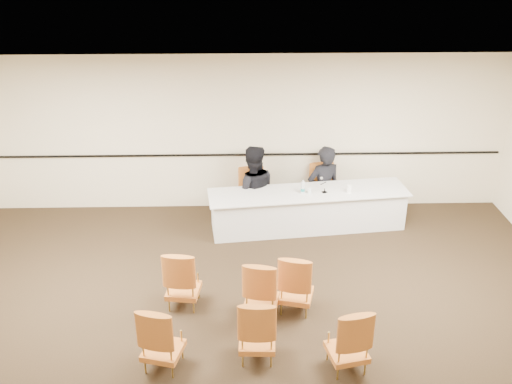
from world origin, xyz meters
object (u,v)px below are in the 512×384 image
microphone (325,186)px  aud_chair_back_right (348,337)px  panel_table (308,210)px  aud_chair_front_right (296,282)px  panelist_second_chair (252,194)px  aud_chair_back_left (162,336)px  panelist_main_chair (323,190)px  aud_chair_front_left (183,277)px  drinking_glass (309,191)px  coffee_cup (349,189)px  aud_chair_back_mid (257,328)px  panelist_second (252,193)px  aud_chair_front_mid (262,288)px  water_bottle (303,187)px  panelist_main (323,192)px

microphone → aud_chair_back_right: microphone is taller
panel_table → aud_chair_front_right: aud_chair_front_right is taller
panelist_second_chair → aud_chair_back_left: size_ratio=1.00×
panelist_main_chair → aud_chair_front_left: same height
panel_table → drinking_glass: 0.41m
coffee_cup → aud_chair_back_mid: aud_chair_back_mid is taller
panel_table → panelist_second: bearing=150.2°
panelist_second → aud_chair_front_mid: panelist_second is taller
panelist_second_chair → microphone: bearing=-26.6°
microphone → water_bottle: size_ratio=1.02×
aud_chair_front_left → panel_table: bearing=55.7°
water_bottle → aud_chair_back_mid: water_bottle is taller
drinking_glass → aud_chair_front_mid: bearing=-110.3°
panelist_main → aud_chair_back_right: 4.26m
aud_chair_front_mid → aud_chair_back_right: size_ratio=1.00×
aud_chair_back_left → panelist_main: bearing=73.3°
panelist_main_chair → aud_chair_back_left: bearing=-128.2°
aud_chair_front_mid → panelist_second: bearing=103.2°
panel_table → aud_chair_front_right: size_ratio=3.78×
panel_table → aud_chair_front_right: 2.49m
panel_table → coffee_cup: 0.84m
panelist_main → aud_chair_front_left: panelist_main is taller
panel_table → microphone: (0.28, -0.04, 0.49)m
microphone → aud_chair_back_right: 3.65m
panelist_second → panelist_second_chair: (-0.00, 0.00, -0.03)m
water_bottle → microphone: bearing=2.3°
panel_table → panelist_main_chair: panelist_main_chair is taller
aud_chair_front_mid → microphone: bearing=76.5°
drinking_glass → aud_chair_front_right: 2.45m
panelist_main_chair → panelist_second_chair: bearing=-180.0°
panelist_second_chair → aud_chair_front_left: size_ratio=1.00×
panelist_main → panel_table: bearing=39.5°
coffee_cup → panelist_second_chair: bearing=164.8°
panel_table → microphone: 0.56m
coffee_cup → aud_chair_front_right: aud_chair_front_right is taller
aud_chair_back_right → aud_chair_back_mid: bearing=156.8°
microphone → aud_chair_back_left: microphone is taller
panelist_second_chair → aud_chair_front_left: bearing=-117.8°
panelist_main_chair → coffee_cup: bearing=-66.4°
panelist_second_chair → coffee_cup: (1.72, -0.47, 0.31)m
drinking_glass → aud_chair_back_mid: bearing=-106.8°
aud_chair_front_right → aud_chair_back_left: size_ratio=1.00×
panelist_main → aud_chair_back_right: panelist_main is taller
aud_chair_back_right → panelist_second_chair: bearing=92.8°
drinking_glass → aud_chair_front_mid: aud_chair_front_mid is taller
drinking_glass → aud_chair_back_left: 4.17m
panelist_main_chair → panelist_second_chair: size_ratio=1.00×
panelist_main_chair → panelist_second: (-1.36, -0.16, 0.03)m
coffee_cup → aud_chair_front_mid: size_ratio=0.15×
panelist_second → aud_chair_back_mid: panelist_second is taller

